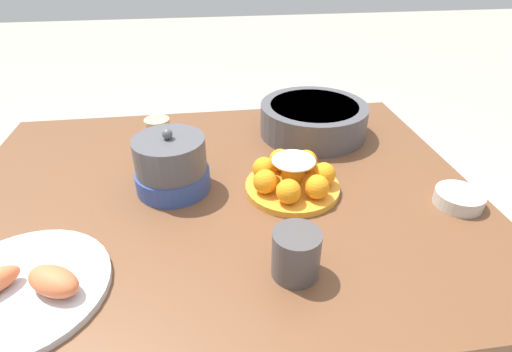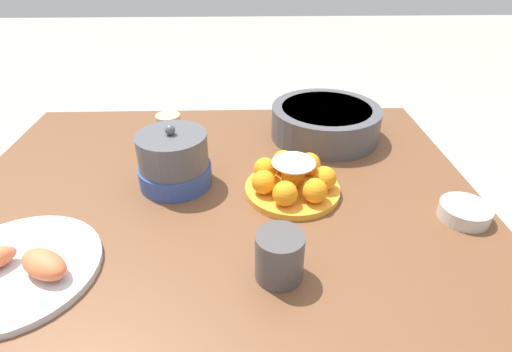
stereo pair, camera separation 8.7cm
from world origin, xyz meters
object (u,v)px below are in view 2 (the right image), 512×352
(sauce_bowl, at_px, (465,211))
(seafood_platter, at_px, (16,268))
(serving_bowl, at_px, (325,121))
(warming_pot, at_px, (174,160))
(cup_far, at_px, (169,130))
(cake_plate, at_px, (292,180))
(cup_near, at_px, (279,256))
(dining_table, at_px, (222,218))

(sauce_bowl, height_order, seafood_platter, seafood_platter)
(serving_bowl, height_order, warming_pot, warming_pot)
(sauce_bowl, distance_m, cup_far, 0.78)
(cake_plate, distance_m, cup_near, 0.27)
(cake_plate, height_order, seafood_platter, cake_plate)
(dining_table, distance_m, cake_plate, 0.22)
(cake_plate, xyz_separation_m, cup_near, (-0.05, -0.27, 0.01))
(warming_pot, bearing_deg, cup_near, -53.89)
(sauce_bowl, bearing_deg, cup_near, -159.51)
(serving_bowl, xyz_separation_m, sauce_bowl, (0.23, -0.40, -0.03))
(seafood_platter, height_order, cup_far, cup_far)
(seafood_platter, relative_size, cup_far, 3.32)
(cup_near, distance_m, warming_pot, 0.39)
(sauce_bowl, height_order, cup_near, cup_near)
(sauce_bowl, bearing_deg, serving_bowl, 120.12)
(cake_plate, distance_m, warming_pot, 0.29)
(sauce_bowl, xyz_separation_m, seafood_platter, (-0.89, -0.14, -0.00))
(sauce_bowl, distance_m, cup_near, 0.44)
(dining_table, xyz_separation_m, seafood_platter, (-0.36, -0.27, 0.11))
(dining_table, height_order, cake_plate, cake_plate)
(cup_far, relative_size, warming_pot, 0.52)
(dining_table, height_order, cup_near, cup_near)
(serving_bowl, height_order, cup_near, same)
(cake_plate, bearing_deg, cup_near, -101.12)
(dining_table, distance_m, warming_pot, 0.19)
(cake_plate, xyz_separation_m, seafood_platter, (-0.53, -0.25, -0.02))
(dining_table, relative_size, serving_bowl, 3.88)
(dining_table, height_order, seafood_platter, seafood_platter)
(dining_table, bearing_deg, sauce_bowl, -14.00)
(sauce_bowl, relative_size, seafood_platter, 0.36)
(dining_table, height_order, cup_far, cup_far)
(sauce_bowl, xyz_separation_m, cup_far, (-0.69, 0.37, 0.03))
(cup_near, bearing_deg, warming_pot, 126.11)
(cake_plate, bearing_deg, serving_bowl, 66.37)
(serving_bowl, relative_size, sauce_bowl, 2.95)
(cake_plate, height_order, serving_bowl, serving_bowl)
(warming_pot, bearing_deg, sauce_bowl, -13.82)
(warming_pot, bearing_deg, seafood_platter, -130.10)
(seafood_platter, bearing_deg, dining_table, 37.08)
(serving_bowl, relative_size, seafood_platter, 1.05)
(cup_near, height_order, warming_pot, warming_pot)
(warming_pot, bearing_deg, dining_table, -12.94)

